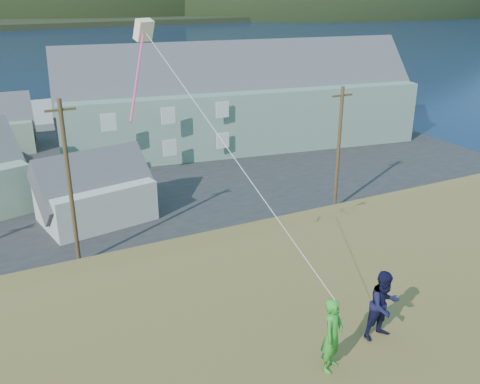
{
  "coord_description": "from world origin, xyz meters",
  "views": [
    {
      "loc": [
        -6.41,
        -27.15,
        15.42
      ],
      "look_at": [
        1.07,
        -12.21,
        8.8
      ],
      "focal_mm": 40.0,
      "sensor_mm": 36.0,
      "label": 1
    }
  ],
  "objects_px": {
    "lodge": "(238,98)",
    "shed_white": "(94,190)",
    "kite_flyer_green": "(332,335)",
    "kite_flyer_navy": "(384,305)"
  },
  "relations": [
    {
      "from": "lodge",
      "to": "shed_white",
      "type": "relative_size",
      "value": 4.4
    },
    {
      "from": "shed_white",
      "to": "kite_flyer_green",
      "type": "bearing_deg",
      "value": -99.72
    },
    {
      "from": "lodge",
      "to": "kite_flyer_navy",
      "type": "relative_size",
      "value": 19.75
    },
    {
      "from": "shed_white",
      "to": "lodge",
      "type": "bearing_deg",
      "value": 26.37
    },
    {
      "from": "lodge",
      "to": "shed_white",
      "type": "height_order",
      "value": "lodge"
    },
    {
      "from": "shed_white",
      "to": "kite_flyer_navy",
      "type": "bearing_deg",
      "value": -95.77
    },
    {
      "from": "lodge",
      "to": "kite_flyer_green",
      "type": "xyz_separation_m",
      "value": [
        -16.99,
        -38.93,
        3.42
      ]
    },
    {
      "from": "lodge",
      "to": "shed_white",
      "type": "distance_m",
      "value": 21.22
    },
    {
      "from": "lodge",
      "to": "shed_white",
      "type": "bearing_deg",
      "value": -135.01
    },
    {
      "from": "shed_white",
      "to": "kite_flyer_navy",
      "type": "distance_m",
      "value": 26.8
    }
  ]
}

